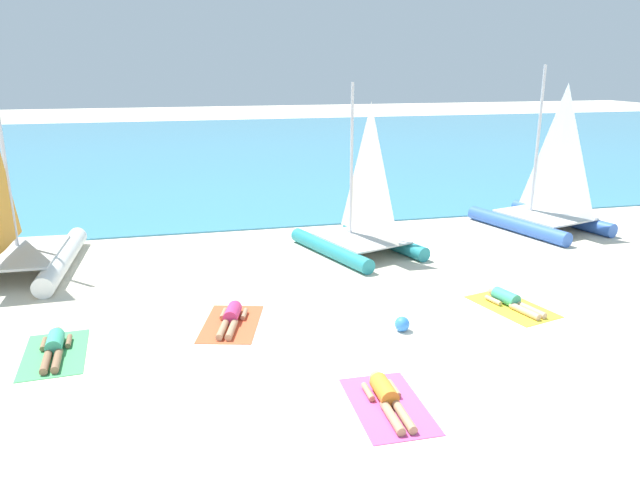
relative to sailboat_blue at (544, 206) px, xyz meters
name	(u,v)px	position (x,y,z in m)	size (l,w,h in m)	color
ground_plane	(281,230)	(-8.28, 1.86, -0.77)	(120.00, 120.00, 0.00)	beige
ocean_water	(226,148)	(-8.28, 22.03, -0.74)	(120.00, 40.00, 0.05)	teal
sailboat_blue	(544,206)	(0.00, 0.00, 0.00)	(3.49, 4.47, 5.14)	blue
sailboat_white	(9,240)	(-15.68, -0.65, 0.10)	(3.02, 4.58, 5.84)	white
sailboat_teal	(360,229)	(-6.52, -1.05, -0.07)	(3.34, 4.14, 4.69)	teal
towel_leftmost	(55,354)	(-13.86, -5.74, -0.76)	(1.10, 1.90, 0.01)	#4CB266
sunbather_leftmost	(54,346)	(-13.86, -5.67, -0.63)	(0.57, 1.57, 0.30)	#3FB28C
towel_center_left	(231,324)	(-10.55, -5.15, -0.76)	(1.10, 1.90, 0.01)	#EA5933
sunbather_center_left	(232,317)	(-10.54, -5.08, -0.63)	(0.79, 1.55, 0.30)	#D83372
towel_center_right	(388,405)	(-8.46, -8.84, -0.76)	(1.10, 1.90, 0.01)	#D84C99
sunbather_center_right	(387,396)	(-8.46, -8.77, -0.63)	(0.54, 1.56, 0.30)	orange
towel_rightmost	(512,307)	(-4.43, -5.69, -0.76)	(1.10, 1.90, 0.01)	yellow
sunbather_rightmost	(510,300)	(-4.45, -5.63, -0.63)	(0.77, 1.55, 0.30)	#3FB28C
beach_ball	(402,324)	(-7.25, -6.30, -0.61)	(0.30, 0.30, 0.30)	#337FE5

